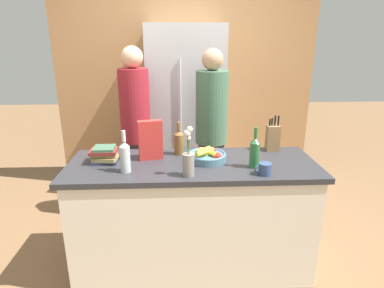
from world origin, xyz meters
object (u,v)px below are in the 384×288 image
book_stack (104,155)px  bottle_wine (179,142)px  refrigerator (186,114)px  person_in_blue (211,127)px  bottle_vinegar (255,152)px  coffee_mug (265,169)px  cereal_box (150,140)px  person_at_sink (136,125)px  knife_block (273,137)px  flower_vase (188,160)px  bottle_oil (125,156)px  fruit_bowl (208,156)px

book_stack → bottle_wine: 0.58m
refrigerator → person_in_blue: (0.23, -0.60, 0.00)m
person_in_blue → bottle_vinegar: bearing=-74.3°
refrigerator → coffee_mug: (0.49, -1.58, -0.03)m
cereal_box → person_at_sink: size_ratio=0.18×
bottle_wine → book_stack: bearing=-164.7°
knife_block → refrigerator: bearing=122.4°
refrigerator → book_stack: (-0.64, -1.29, -0.01)m
bottle_vinegar → refrigerator: bearing=107.3°
bottle_vinegar → bottle_wine: 0.62m
bottle_wine → person_at_sink: 0.70m
flower_vase → person_at_sink: 1.11m
cereal_box → knife_block: bearing=9.2°
refrigerator → bottle_oil: 1.55m
refrigerator → book_stack: bearing=-116.5°
fruit_bowl → bottle_oil: bottle_oil is taller
fruit_bowl → person_in_blue: person_in_blue is taller
flower_vase → bottle_vinegar: bearing=15.2°
knife_block → bottle_wine: knife_block is taller
knife_block → bottle_vinegar: bearing=-123.0°
cereal_box → person_at_sink: 0.70m
fruit_bowl → cereal_box: bearing=172.3°
knife_block → fruit_bowl: bearing=-158.7°
bottle_vinegar → bottle_wine: (-0.54, 0.30, -0.01)m
book_stack → bottle_vinegar: 1.10m
knife_block → bottle_oil: 1.21m
refrigerator → fruit_bowl: 1.30m
refrigerator → person_in_blue: size_ratio=1.14×
knife_block → person_at_sink: person_at_sink is taller
fruit_bowl → person_at_sink: person_at_sink is taller
refrigerator → person_at_sink: size_ratio=1.12×
person_at_sink → bottle_oil: bearing=-84.9°
flower_vase → fruit_bowl: bearing=60.6°
knife_block → bottle_wine: size_ratio=1.10×
knife_block → bottle_oil: size_ratio=0.98×
refrigerator → person_at_sink: refrigerator is taller
coffee_mug → book_stack: (-1.13, 0.28, 0.02)m
cereal_box → coffee_mug: 0.87m
refrigerator → fruit_bowl: (0.13, -1.30, -0.03)m
fruit_bowl → book_stack: (-0.77, 0.00, 0.02)m
flower_vase → bottle_oil: 0.44m
coffee_mug → bottle_vinegar: (-0.04, 0.13, 0.08)m
fruit_bowl → person_in_blue: 0.70m
cereal_box → bottle_vinegar: (0.75, -0.20, -0.03)m
coffee_mug → person_in_blue: bearing=105.1°
book_stack → person_in_blue: person_in_blue is taller
coffee_mug → bottle_wine: bearing=142.9°
bottle_oil → person_in_blue: 1.12m
knife_block → flower_vase: flower_vase is taller
cereal_box → bottle_oil: (-0.16, -0.24, -0.03)m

